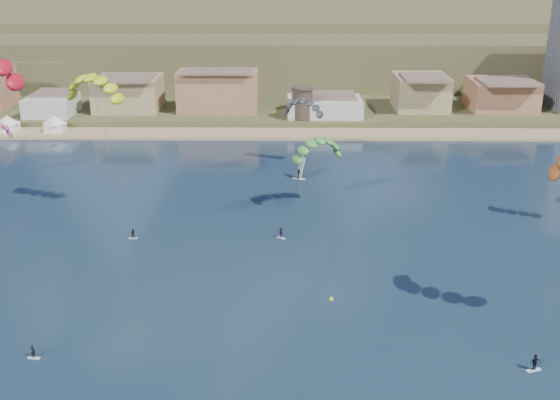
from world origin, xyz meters
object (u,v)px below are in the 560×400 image
Objects in this scene: kitesurfer_yellow at (94,84)px; windsurfer at (300,172)px; watchtower at (302,103)px; kitesurfer_green at (318,146)px; buoy at (331,299)px.

kitesurfer_yellow reaches higher than windsurfer.
watchtower is 74.50m from kitesurfer_yellow.
kitesurfer_green is at bearing 4.37° from kitesurfer_yellow.
watchtower is at bearing 88.13° from windsurfer.
watchtower is 0.48× the size of kitesurfer_green.
kitesurfer_green is (1.35, -60.07, 5.57)m from watchtower.
buoy is (2.04, -93.53, -6.27)m from watchtower.
kitesurfer_green is 3.73× the size of windsurfer.
windsurfer is at bearing -91.87° from watchtower.
watchtower is 1.80× the size of windsurfer.
watchtower reaches higher than windsurfer.
kitesurfer_yellow is 45.50m from windsurfer.
windsurfer is (-2.76, 16.95, -10.42)m from kitesurfer_green.
kitesurfer_yellow is 39.23m from kitesurfer_green.
windsurfer is (-1.41, -43.12, -4.85)m from watchtower.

